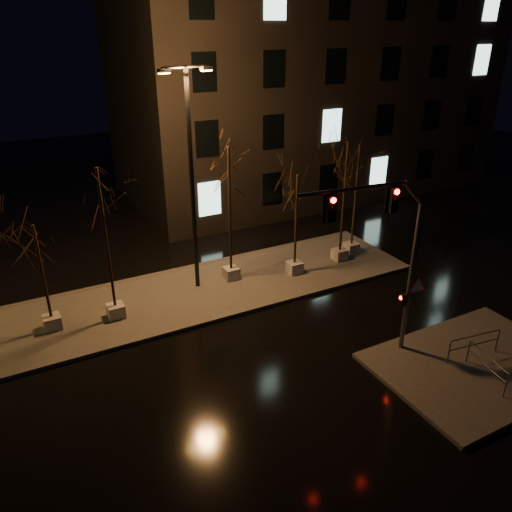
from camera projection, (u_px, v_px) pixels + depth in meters
ground at (241, 374)px, 17.22m from camera, size 90.00×90.00×0.00m
median at (181, 296)px, 21.99m from camera, size 22.00×5.00×0.15m
sidewalk_corner at (476, 365)px, 17.56m from camera, size 7.00×5.00×0.15m
building at (306, 79)px, 34.40m from camera, size 25.00×12.00×15.00m
tree_1 at (38, 249)px, 18.12m from camera, size 1.80×1.80×4.46m
tree_2 at (101, 204)px, 18.28m from camera, size 1.80×1.80×6.37m
tree_3 at (229, 178)px, 21.33m from camera, size 1.80×1.80×6.37m
tree_4 at (297, 198)px, 22.34m from camera, size 1.80×1.80×4.95m
tree_5 at (346, 170)px, 23.31m from camera, size 1.80×1.80×6.09m
tree_6 at (358, 170)px, 24.14m from camera, size 1.80×1.80×5.82m
traffic_signal_mast at (390, 247)px, 16.30m from camera, size 5.23×0.72×6.42m
streetlight_main at (191, 169)px, 20.44m from camera, size 2.35×0.73×9.41m
guard_rail_a at (474, 343)px, 17.59m from camera, size 2.18×0.34×0.95m
guard_rail_b at (487, 364)px, 16.53m from camera, size 0.46×1.88×0.91m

